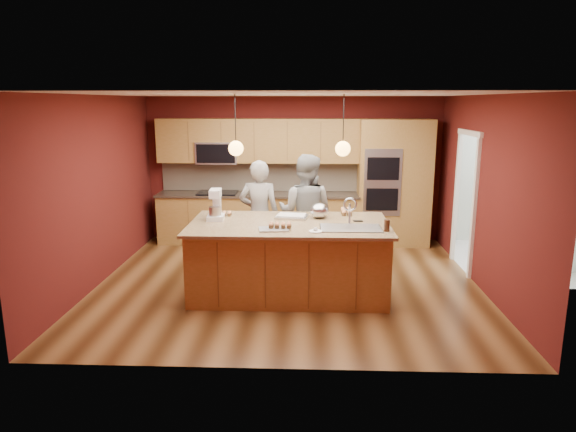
{
  "coord_description": "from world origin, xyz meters",
  "views": [
    {
      "loc": [
        0.29,
        -7.15,
        2.61
      ],
      "look_at": [
        0.0,
        -0.1,
        1.03
      ],
      "focal_mm": 32.0,
      "sensor_mm": 36.0,
      "label": 1
    }
  ],
  "objects_px": {
    "island": "(290,257)",
    "person_right": "(305,213)",
    "mixing_bowl": "(319,211)",
    "person_left": "(259,216)",
    "stand_mixer": "(216,207)"
  },
  "relations": [
    {
      "from": "island",
      "to": "stand_mixer",
      "type": "height_order",
      "value": "stand_mixer"
    },
    {
      "from": "island",
      "to": "mixing_bowl",
      "type": "relative_size",
      "value": 10.29
    },
    {
      "from": "island",
      "to": "stand_mixer",
      "type": "distance_m",
      "value": 1.25
    },
    {
      "from": "person_left",
      "to": "mixing_bowl",
      "type": "xyz_separation_m",
      "value": [
        0.92,
        -0.69,
        0.23
      ]
    },
    {
      "from": "island",
      "to": "stand_mixer",
      "type": "xyz_separation_m",
      "value": [
        -1.05,
        0.17,
        0.67
      ]
    },
    {
      "from": "person_right",
      "to": "mixing_bowl",
      "type": "height_order",
      "value": "person_right"
    },
    {
      "from": "stand_mixer",
      "to": "mixing_bowl",
      "type": "relative_size",
      "value": 1.62
    },
    {
      "from": "person_right",
      "to": "island",
      "type": "bearing_deg",
      "value": 94.35
    },
    {
      "from": "island",
      "to": "person_left",
      "type": "relative_size",
      "value": 1.56
    },
    {
      "from": "island",
      "to": "person_right",
      "type": "bearing_deg",
      "value": 78.89
    },
    {
      "from": "island",
      "to": "person_right",
      "type": "xyz_separation_m",
      "value": [
        0.2,
        1.01,
        0.41
      ]
    },
    {
      "from": "island",
      "to": "mixing_bowl",
      "type": "xyz_separation_m",
      "value": [
        0.4,
        0.32,
        0.59
      ]
    },
    {
      "from": "stand_mixer",
      "to": "person_right",
      "type": "bearing_deg",
      "value": 30.64
    },
    {
      "from": "island",
      "to": "mixing_bowl",
      "type": "bearing_deg",
      "value": 38.64
    },
    {
      "from": "person_right",
      "to": "stand_mixer",
      "type": "bearing_deg",
      "value": 49.33
    }
  ]
}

